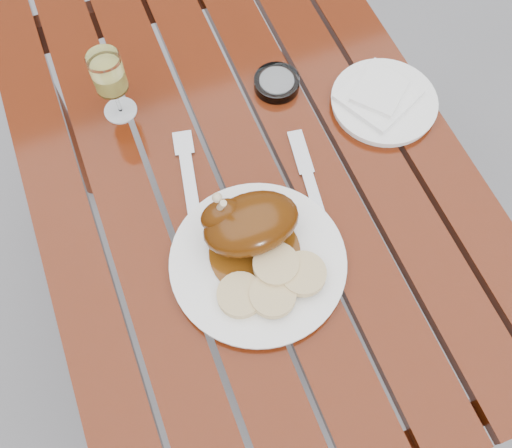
{
  "coord_description": "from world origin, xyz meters",
  "views": [
    {
      "loc": [
        -0.19,
        -0.54,
        1.66
      ],
      "look_at": [
        -0.03,
        -0.14,
        0.78
      ],
      "focal_mm": 40.0,
      "sensor_mm": 36.0,
      "label": 1
    }
  ],
  "objects_px": {
    "dinner_plate": "(258,262)",
    "ashtray": "(277,83)",
    "table": "(248,245)",
    "wine_glass": "(112,86)",
    "side_plate": "(384,102)"
  },
  "relations": [
    {
      "from": "dinner_plate",
      "to": "ashtray",
      "type": "bearing_deg",
      "value": 62.91
    },
    {
      "from": "dinner_plate",
      "to": "ashtray",
      "type": "distance_m",
      "value": 0.39
    },
    {
      "from": "table",
      "to": "wine_glass",
      "type": "relative_size",
      "value": 7.9
    },
    {
      "from": "table",
      "to": "ashtray",
      "type": "height_order",
      "value": "ashtray"
    },
    {
      "from": "wine_glass",
      "to": "side_plate",
      "type": "relative_size",
      "value": 0.72
    },
    {
      "from": "wine_glass",
      "to": "ashtray",
      "type": "relative_size",
      "value": 1.66
    },
    {
      "from": "wine_glass",
      "to": "ashtray",
      "type": "bearing_deg",
      "value": -10.37
    },
    {
      "from": "table",
      "to": "wine_glass",
      "type": "distance_m",
      "value": 0.53
    },
    {
      "from": "wine_glass",
      "to": "ashtray",
      "type": "distance_m",
      "value": 0.32
    },
    {
      "from": "wine_glass",
      "to": "side_plate",
      "type": "xyz_separation_m",
      "value": [
        0.49,
        -0.18,
        -0.07
      ]
    },
    {
      "from": "side_plate",
      "to": "ashtray",
      "type": "xyz_separation_m",
      "value": [
        -0.18,
        0.12,
        0.0
      ]
    },
    {
      "from": "table",
      "to": "ashtray",
      "type": "relative_size",
      "value": 13.09
    },
    {
      "from": "side_plate",
      "to": "ashtray",
      "type": "distance_m",
      "value": 0.22
    },
    {
      "from": "table",
      "to": "ashtray",
      "type": "distance_m",
      "value": 0.43
    },
    {
      "from": "table",
      "to": "side_plate",
      "type": "distance_m",
      "value": 0.49
    }
  ]
}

